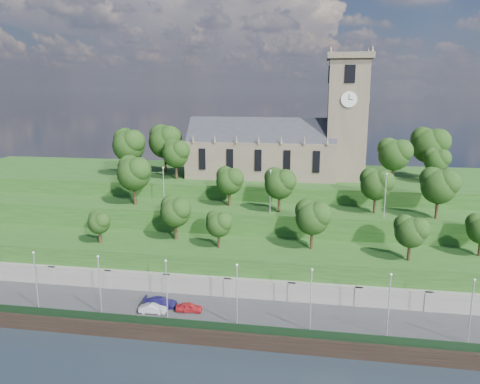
% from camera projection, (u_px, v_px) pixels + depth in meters
% --- Properties ---
extents(ground, '(320.00, 320.00, 0.00)m').
position_uv_depth(ground, '(249.00, 349.00, 62.47)').
color(ground, black).
rests_on(ground, ground).
extents(promenade, '(160.00, 12.00, 2.00)m').
position_uv_depth(promenade, '(255.00, 321.00, 68.04)').
color(promenade, '#2D2D30').
rests_on(promenade, ground).
extents(quay_wall, '(160.00, 0.50, 2.20)m').
position_uv_depth(quay_wall, '(248.00, 342.00, 62.19)').
color(quay_wall, black).
rests_on(quay_wall, ground).
extents(fence, '(160.00, 0.10, 1.20)m').
position_uv_depth(fence, '(249.00, 329.00, 62.49)').
color(fence, black).
rests_on(fence, promenade).
extents(retaining_wall, '(160.00, 2.10, 5.00)m').
position_uv_depth(retaining_wall, '(260.00, 294.00, 73.47)').
color(retaining_wall, slate).
rests_on(retaining_wall, ground).
extents(embankment_lower, '(160.00, 12.00, 8.00)m').
position_uv_depth(embankment_lower, '(264.00, 271.00, 78.96)').
color(embankment_lower, '#1E4517').
rests_on(embankment_lower, ground).
extents(embankment_upper, '(160.00, 10.00, 12.00)m').
position_uv_depth(embankment_upper, '(271.00, 239.00, 89.13)').
color(embankment_upper, '#1E4517').
rests_on(embankment_upper, ground).
extents(hilltop, '(160.00, 32.00, 15.00)m').
position_uv_depth(hilltop, '(280.00, 205.00, 109.04)').
color(hilltop, '#1E4517').
rests_on(hilltop, ground).
extents(church, '(38.60, 12.35, 27.60)m').
position_uv_depth(church, '(284.00, 143.00, 101.84)').
color(church, brown).
rests_on(church, hilltop).
extents(trees_lower, '(67.17, 9.03, 8.32)m').
position_uv_depth(trees_lower, '(290.00, 220.00, 76.74)').
color(trees_lower, black).
rests_on(trees_lower, embankment_lower).
extents(trees_upper, '(62.31, 8.55, 9.59)m').
position_uv_depth(trees_upper, '(280.00, 179.00, 85.42)').
color(trees_upper, black).
rests_on(trees_upper, embankment_upper).
extents(trees_hilltop, '(73.20, 16.58, 11.10)m').
position_uv_depth(trees_hilltop, '(268.00, 146.00, 101.76)').
color(trees_hilltop, black).
rests_on(trees_hilltop, hilltop).
extents(lamp_posts_promenade, '(60.36, 0.36, 8.97)m').
position_uv_depth(lamp_posts_promenade, '(237.00, 291.00, 63.68)').
color(lamp_posts_promenade, '#B2B2B7').
rests_on(lamp_posts_promenade, promenade).
extents(lamp_posts_upper, '(40.36, 0.36, 7.93)m').
position_uv_depth(lamp_posts_upper, '(270.00, 188.00, 83.98)').
color(lamp_posts_upper, '#B2B2B7').
rests_on(lamp_posts_upper, embankment_upper).
extents(car_left, '(4.09, 1.93, 1.35)m').
position_uv_depth(car_left, '(189.00, 307.00, 68.55)').
color(car_left, '#AA1C21').
rests_on(car_left, promenade).
extents(car_middle, '(4.05, 1.61, 1.31)m').
position_uv_depth(car_middle, '(153.00, 309.00, 68.15)').
color(car_middle, '#97999C').
rests_on(car_middle, promenade).
extents(car_right, '(5.24, 2.51, 1.47)m').
position_uv_depth(car_right, '(161.00, 302.00, 70.09)').
color(car_right, navy).
rests_on(car_right, promenade).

